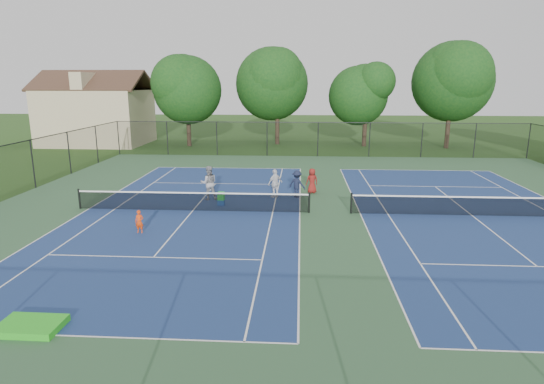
# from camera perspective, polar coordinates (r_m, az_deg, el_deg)

# --- Properties ---
(ground) EXTENTS (140.00, 140.00, 0.00)m
(ground) POSITION_cam_1_polar(r_m,az_deg,el_deg) (23.09, 7.27, -2.66)
(ground) COLOR #234716
(ground) RESTS_ON ground
(court_pad) EXTENTS (36.00, 36.00, 0.01)m
(court_pad) POSITION_cam_1_polar(r_m,az_deg,el_deg) (23.09, 7.27, -2.65)
(court_pad) COLOR #325A3B
(court_pad) RESTS_ON ground
(tennis_court_left) EXTENTS (12.00, 23.83, 1.07)m
(tennis_court_left) POSITION_cam_1_polar(r_m,az_deg,el_deg) (23.65, -9.91, -2.11)
(tennis_court_left) COLOR navy
(tennis_court_left) RESTS_ON ground
(tennis_court_right) EXTENTS (12.00, 23.83, 1.07)m
(tennis_court_right) POSITION_cam_1_polar(r_m,az_deg,el_deg) (24.54, 23.83, -2.52)
(tennis_court_right) COLOR navy
(tennis_court_right) RESTS_ON ground
(perimeter_fence) EXTENTS (36.08, 36.08, 3.02)m
(perimeter_fence) POSITION_cam_1_polar(r_m,az_deg,el_deg) (22.70, 7.39, 1.23)
(perimeter_fence) COLOR black
(perimeter_fence) RESTS_ON ground
(tree_back_a) EXTENTS (6.80, 6.80, 9.15)m
(tree_back_a) POSITION_cam_1_polar(r_m,az_deg,el_deg) (47.53, -10.63, 12.94)
(tree_back_a) COLOR #2D2116
(tree_back_a) RESTS_ON ground
(tree_back_b) EXTENTS (7.60, 7.60, 10.03)m
(tree_back_b) POSITION_cam_1_polar(r_m,az_deg,el_deg) (48.19, 0.69, 13.83)
(tree_back_b) COLOR #2D2116
(tree_back_b) RESTS_ON ground
(tree_back_c) EXTENTS (6.00, 6.00, 8.40)m
(tree_back_c) POSITION_cam_1_polar(r_m,az_deg,el_deg) (47.58, 11.76, 12.22)
(tree_back_c) COLOR #2D2116
(tree_back_c) RESTS_ON ground
(tree_back_d) EXTENTS (7.80, 7.80, 10.37)m
(tree_back_d) POSITION_cam_1_polar(r_m,az_deg,el_deg) (48.36, 21.69, 13.17)
(tree_back_d) COLOR #2D2116
(tree_back_d) RESTS_ON ground
(clapboard_house) EXTENTS (10.80, 8.10, 7.65)m
(clapboard_house) POSITION_cam_1_polar(r_m,az_deg,el_deg) (51.89, -21.12, 9.05)
(clapboard_house) COLOR tan
(clapboard_house) RESTS_ON ground
(child_player) EXTENTS (0.38, 0.26, 1.02)m
(child_player) POSITION_cam_1_polar(r_m,az_deg,el_deg) (20.66, -16.31, -3.59)
(child_player) COLOR #ED410F
(child_player) RESTS_ON ground
(instructor) EXTENTS (1.09, 0.94, 1.92)m
(instructor) POSITION_cam_1_polar(r_m,az_deg,el_deg) (25.56, -7.94, 1.14)
(instructor) COLOR #949497
(instructor) RESTS_ON ground
(bystander_a) EXTENTS (1.00, 0.93, 1.65)m
(bystander_a) POSITION_cam_1_polar(r_m,az_deg,el_deg) (25.80, 0.40, 1.08)
(bystander_a) COLOR silver
(bystander_a) RESTS_ON ground
(bystander_b) EXTENTS (1.17, 0.98, 1.57)m
(bystander_b) POSITION_cam_1_polar(r_m,az_deg,el_deg) (25.87, 3.16, 1.00)
(bystander_b) COLOR #171D33
(bystander_b) RESTS_ON ground
(bystander_c) EXTENTS (0.85, 0.71, 1.49)m
(bystander_c) POSITION_cam_1_polar(r_m,az_deg,el_deg) (26.98, 5.05, 1.41)
(bystander_c) COLOR maroon
(bystander_c) RESTS_ON ground
(ball_crate) EXTENTS (0.38, 0.32, 0.30)m
(ball_crate) POSITION_cam_1_polar(r_m,az_deg,el_deg) (24.49, -6.39, -1.33)
(ball_crate) COLOR #164697
(ball_crate) RESTS_ON ground
(ball_hopper) EXTENTS (0.37, 0.31, 0.43)m
(ball_hopper) POSITION_cam_1_polar(r_m,az_deg,el_deg) (24.39, -6.42, -0.50)
(ball_hopper) COLOR green
(ball_hopper) RESTS_ON ball_crate
(green_tarp) EXTENTS (1.65, 1.10, 0.20)m
(green_tarp) POSITION_cam_1_polar(r_m,az_deg,el_deg) (14.18, -28.04, -14.62)
(green_tarp) COLOR green
(green_tarp) RESTS_ON ground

